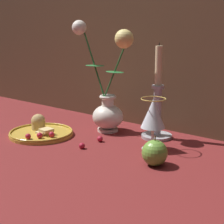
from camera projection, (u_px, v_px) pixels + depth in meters
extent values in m
plane|color=maroon|center=(107.00, 142.00, 1.17)|extent=(2.40, 2.40, 0.00)
cylinder|color=silver|center=(108.00, 130.00, 1.29)|extent=(0.07, 0.07, 0.01)
ellipsoid|color=silver|center=(108.00, 117.00, 1.28)|extent=(0.11, 0.11, 0.08)
cylinder|color=silver|center=(108.00, 103.00, 1.27)|extent=(0.04, 0.04, 0.04)
torus|color=silver|center=(108.00, 97.00, 1.26)|extent=(0.06, 0.06, 0.01)
cylinder|color=#23662D|center=(94.00, 62.00, 1.26)|extent=(0.11, 0.02, 0.23)
ellipsoid|color=#23662D|center=(95.00, 66.00, 1.26)|extent=(0.08, 0.06, 0.00)
sphere|color=silver|center=(79.00, 27.00, 1.26)|extent=(0.05, 0.05, 0.05)
cylinder|color=#23662D|center=(116.00, 69.00, 1.21)|extent=(0.09, 0.02, 0.20)
ellipsoid|color=#23662D|center=(115.00, 72.00, 1.21)|extent=(0.07, 0.04, 0.00)
sphere|color=#EFD67A|center=(124.00, 39.00, 1.15)|extent=(0.06, 0.06, 0.06)
cylinder|color=gold|center=(41.00, 134.00, 1.24)|extent=(0.21, 0.21, 0.01)
torus|color=gold|center=(41.00, 132.00, 1.24)|extent=(0.21, 0.21, 0.01)
cylinder|color=tan|center=(38.00, 125.00, 1.27)|extent=(0.05, 0.05, 0.03)
sphere|color=tan|center=(38.00, 121.00, 1.27)|extent=(0.05, 0.05, 0.05)
cube|color=#DBBC7A|center=(43.00, 133.00, 1.22)|extent=(0.04, 0.04, 0.01)
cube|color=#DBBC7A|center=(46.00, 130.00, 1.21)|extent=(0.04, 0.04, 0.01)
sphere|color=#AD192D|center=(28.00, 136.00, 1.17)|extent=(0.02, 0.02, 0.02)
sphere|color=#AD192D|center=(40.00, 135.00, 1.18)|extent=(0.02, 0.02, 0.02)
sphere|color=#AD192D|center=(52.00, 134.00, 1.19)|extent=(0.02, 0.02, 0.02)
cylinder|color=silver|center=(152.00, 148.00, 1.11)|extent=(0.06, 0.06, 0.00)
cylinder|color=silver|center=(152.00, 138.00, 1.10)|extent=(0.01, 0.01, 0.06)
cone|color=silver|center=(153.00, 113.00, 1.08)|extent=(0.07, 0.07, 0.09)
cone|color=gold|center=(153.00, 118.00, 1.09)|extent=(0.06, 0.06, 0.06)
torus|color=gold|center=(154.00, 99.00, 1.07)|extent=(0.07, 0.07, 0.00)
cylinder|color=#A3A3A8|center=(157.00, 136.00, 1.22)|extent=(0.10, 0.10, 0.01)
cylinder|color=#A3A3A8|center=(157.00, 112.00, 1.20)|extent=(0.03, 0.03, 0.15)
cylinder|color=#A3A3A8|center=(158.00, 87.00, 1.18)|extent=(0.04, 0.04, 0.01)
cylinder|color=beige|center=(159.00, 66.00, 1.16)|extent=(0.02, 0.02, 0.12)
cylinder|color=black|center=(159.00, 44.00, 1.15)|extent=(0.00, 0.00, 0.01)
sphere|color=#669938|center=(155.00, 153.00, 0.98)|extent=(0.07, 0.07, 0.07)
cylinder|color=#4C3319|center=(155.00, 138.00, 0.97)|extent=(0.00, 0.00, 0.01)
sphere|color=#AD192D|center=(82.00, 146.00, 1.11)|extent=(0.02, 0.02, 0.02)
sphere|color=#AD192D|center=(100.00, 139.00, 1.17)|extent=(0.02, 0.02, 0.02)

